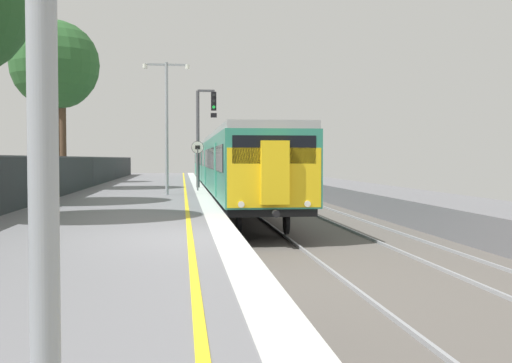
{
  "coord_description": "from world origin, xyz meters",
  "views": [
    {
      "loc": [
        -0.51,
        -12.43,
        1.57
      ],
      "look_at": [
        1.8,
        7.03,
        0.84
      ],
      "focal_mm": 44.05,
      "sensor_mm": 36.0,
      "label": 1
    }
  ],
  "objects_px": {
    "background_tree_left": "(61,87)",
    "background_tree_centre": "(57,68)",
    "commuter_train_at_platform": "(225,163)",
    "signal_gantry": "(203,127)",
    "platform_lamp_mid": "(167,117)",
    "speed_limit_sign": "(198,159)"
  },
  "relations": [
    {
      "from": "commuter_train_at_platform",
      "to": "background_tree_centre",
      "type": "xyz_separation_m",
      "value": [
        -8.8,
        -5.73,
        4.81
      ]
    },
    {
      "from": "speed_limit_sign",
      "to": "background_tree_centre",
      "type": "distance_m",
      "value": 8.57
    },
    {
      "from": "commuter_train_at_platform",
      "to": "platform_lamp_mid",
      "type": "xyz_separation_m",
      "value": [
        -3.24,
        -11.07,
        2.08
      ]
    },
    {
      "from": "speed_limit_sign",
      "to": "background_tree_left",
      "type": "relative_size",
      "value": 0.31
    },
    {
      "from": "commuter_train_at_platform",
      "to": "signal_gantry",
      "type": "distance_m",
      "value": 5.19
    },
    {
      "from": "platform_lamp_mid",
      "to": "background_tree_left",
      "type": "bearing_deg",
      "value": 116.51
    },
    {
      "from": "background_tree_centre",
      "to": "background_tree_left",
      "type": "bearing_deg",
      "value": 99.38
    },
    {
      "from": "commuter_train_at_platform",
      "to": "speed_limit_sign",
      "type": "distance_m",
      "value": 8.05
    },
    {
      "from": "platform_lamp_mid",
      "to": "speed_limit_sign",
      "type": "bearing_deg",
      "value": 66.71
    },
    {
      "from": "commuter_train_at_platform",
      "to": "background_tree_left",
      "type": "distance_m",
      "value": 11.7
    },
    {
      "from": "speed_limit_sign",
      "to": "background_tree_centre",
      "type": "xyz_separation_m",
      "value": [
        -6.96,
        2.1,
        4.54
      ]
    },
    {
      "from": "platform_lamp_mid",
      "to": "background_tree_centre",
      "type": "height_order",
      "value": "background_tree_centre"
    },
    {
      "from": "platform_lamp_mid",
      "to": "background_tree_left",
      "type": "distance_m",
      "value": 15.92
    },
    {
      "from": "speed_limit_sign",
      "to": "signal_gantry",
      "type": "bearing_deg",
      "value": 83.65
    },
    {
      "from": "speed_limit_sign",
      "to": "platform_lamp_mid",
      "type": "height_order",
      "value": "platform_lamp_mid"
    },
    {
      "from": "commuter_train_at_platform",
      "to": "speed_limit_sign",
      "type": "xyz_separation_m",
      "value": [
        -1.85,
        -7.83,
        0.27
      ]
    },
    {
      "from": "signal_gantry",
      "to": "platform_lamp_mid",
      "type": "relative_size",
      "value": 0.92
    },
    {
      "from": "background_tree_left",
      "to": "commuter_train_at_platform",
      "type": "bearing_deg",
      "value": -16.16
    },
    {
      "from": "speed_limit_sign",
      "to": "background_tree_left",
      "type": "xyz_separation_m",
      "value": [
        -8.4,
        10.8,
        4.54
      ]
    },
    {
      "from": "background_tree_left",
      "to": "background_tree_centre",
      "type": "distance_m",
      "value": 8.81
    },
    {
      "from": "speed_limit_sign",
      "to": "background_tree_centre",
      "type": "relative_size",
      "value": 0.28
    },
    {
      "from": "commuter_train_at_platform",
      "to": "background_tree_left",
      "type": "xyz_separation_m",
      "value": [
        -10.24,
        2.97,
        4.82
      ]
    }
  ]
}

